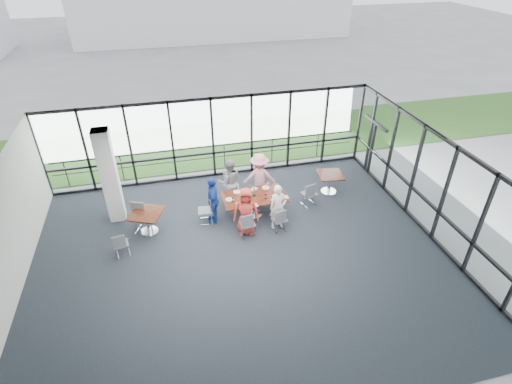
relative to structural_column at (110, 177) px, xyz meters
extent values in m
cube|color=#1E232C|center=(3.60, -3.00, -1.61)|extent=(12.00, 10.00, 0.02)
cube|color=white|center=(3.60, -3.00, 1.60)|extent=(12.00, 10.00, 0.04)
cube|color=silver|center=(3.60, -8.00, 0.00)|extent=(12.00, 0.10, 3.20)
cube|color=white|center=(3.60, 2.00, 0.00)|extent=(12.00, 0.10, 3.20)
cube|color=white|center=(9.60, -3.00, 0.00)|extent=(0.10, 10.00, 3.20)
cube|color=black|center=(9.60, 0.75, -0.55)|extent=(0.12, 1.60, 2.10)
cube|color=white|center=(0.00, 0.00, 0.00)|extent=(0.50, 0.50, 3.20)
cube|color=slate|center=(3.60, 7.00, -1.62)|extent=(80.00, 70.00, 0.02)
cube|color=#245618|center=(3.60, 5.00, -1.59)|extent=(80.00, 5.00, 0.01)
cylinder|color=#2D2D33|center=(3.60, 2.60, -1.10)|extent=(12.00, 0.06, 0.06)
cube|color=#3E110C|center=(4.47, -0.94, -0.87)|extent=(2.11, 1.19, 0.04)
cylinder|color=silver|center=(4.47, -0.94, -1.25)|extent=(0.12, 0.12, 0.71)
cylinder|color=silver|center=(4.47, -0.94, -1.59)|extent=(0.56, 0.56, 0.03)
cube|color=#3E110C|center=(0.99, -1.04, -0.87)|extent=(1.24, 1.24, 0.04)
cylinder|color=silver|center=(0.99, -1.04, -1.25)|extent=(0.12, 0.12, 0.71)
cube|color=#3E110C|center=(7.50, -0.22, -0.87)|extent=(0.98, 0.98, 0.04)
cylinder|color=silver|center=(7.50, -0.22, -1.25)|extent=(0.12, 0.12, 0.71)
imported|color=red|center=(4.01, -1.81, -0.79)|extent=(0.89, 0.69, 1.63)
imported|color=silver|center=(5.06, -1.77, -0.83)|extent=(0.57, 0.42, 1.53)
imported|color=gray|center=(3.83, -0.03, -0.74)|extent=(0.86, 0.56, 1.71)
imported|color=pink|center=(4.89, -0.04, -0.71)|extent=(1.24, 0.78, 1.79)
imported|color=#1A3A9A|center=(3.11, -0.95, -0.77)|extent=(0.65, 1.03, 1.65)
cylinder|color=white|center=(3.92, -1.30, -0.84)|extent=(0.25, 0.25, 0.01)
cylinder|color=white|center=(5.10, -1.35, -0.84)|extent=(0.27, 0.27, 0.01)
cylinder|color=white|center=(3.97, -0.56, -0.84)|extent=(0.24, 0.24, 0.01)
cylinder|color=white|center=(4.99, -0.54, -0.84)|extent=(0.26, 0.26, 0.01)
cylinder|color=white|center=(3.63, -0.95, -0.84)|extent=(0.24, 0.24, 0.01)
cylinder|color=white|center=(4.27, -1.25, -0.78)|extent=(0.07, 0.07, 0.13)
cylinder|color=white|center=(4.81, -1.17, -0.78)|extent=(0.07, 0.07, 0.15)
cylinder|color=white|center=(4.54, -0.64, -0.79)|extent=(0.06, 0.06, 0.13)
cylinder|color=white|center=(3.74, -1.10, -0.79)|extent=(0.06, 0.06, 0.13)
cube|color=silver|center=(4.33, -1.48, -0.85)|extent=(0.29, 0.21, 0.00)
cube|color=silver|center=(5.41, -1.25, -0.85)|extent=(0.32, 0.22, 0.00)
cube|color=silver|center=(4.57, -0.53, -0.85)|extent=(0.33, 0.34, 0.00)
cube|color=black|center=(4.48, -0.93, -0.83)|extent=(0.10, 0.07, 0.04)
cylinder|color=#AC0B02|center=(4.51, -0.83, -0.76)|extent=(0.06, 0.06, 0.18)
cylinder|color=#226838|center=(4.51, -0.86, -0.75)|extent=(0.05, 0.05, 0.20)
camera|label=1|loc=(1.88, -11.64, 6.45)|focal=28.00mm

